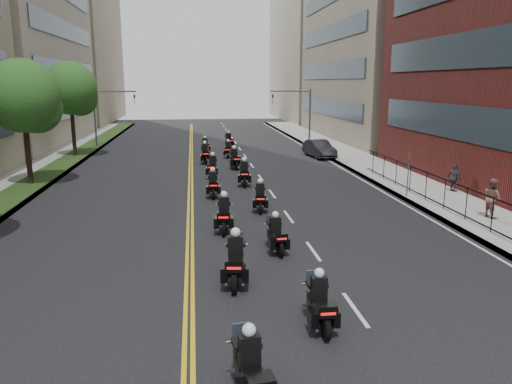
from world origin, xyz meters
The scene contains 26 objects.
sidewalk_right centered at (12.00, 25.00, 0.07)m, with size 4.00×90.00×0.15m, color gray.
sidewalk_left centered at (-12.00, 25.00, 0.07)m, with size 4.00×90.00×0.15m, color gray.
grass_strip centered at (-11.20, 25.00, 0.17)m, with size 2.00×90.00×0.04m, color #1D3814.
building_right_tan centered at (21.48, 48.00, 15.00)m, with size 15.11×28.00×30.00m.
building_right_far centered at (21.50, 78.00, 13.00)m, with size 15.00×28.00×26.00m, color #AFA78D.
building_left_far centered at (-22.00, 78.00, 13.00)m, with size 16.00×28.00×26.00m, color gray.
iron_fence centered at (11.00, 12.00, 0.90)m, with size 0.05×28.00×1.50m.
traffic_signal_right centered at (9.54, 42.00, 3.70)m, with size 4.09×0.20×5.60m.
traffic_signal_left centered at (-9.54, 42.00, 3.70)m, with size 4.09×0.20×5.60m.
motorcycle_0 centered at (-0.19, 1.25, 0.65)m, with size 0.67×2.22×1.64m.
motorcycle_1 centered at (1.94, 4.14, 0.62)m, with size 0.49×2.14×1.58m.
motorcycle_2 centered at (0.01, 7.27, 0.71)m, with size 0.73×2.45×1.81m.
motorcycle_3 centered at (1.79, 10.14, 0.61)m, with size 0.56×2.09×1.54m.
motorcycle_4 centered at (0.02, 13.04, 0.69)m, with size 0.64×2.36×1.74m.
motorcycle_5 centered at (2.01, 16.30, 0.64)m, with size 0.63×2.18×1.61m.
motorcycle_6 centered at (-0.19, 19.69, 0.66)m, with size 0.52×2.25×1.66m.
motorcycle_7 centered at (1.86, 22.63, 0.69)m, with size 0.62×2.37×1.75m.
motorcycle_8 centered at (0.02, 25.48, 0.67)m, with size 0.68×2.31×1.71m.
motorcycle_9 centered at (1.76, 28.75, 0.68)m, with size 0.65×2.33×1.72m.
motorcycle_10 centered at (-0.33, 31.54, 0.70)m, with size 0.60×2.42×1.78m.
motorcycle_11 centered at (1.70, 34.44, 0.61)m, with size 0.62×2.10×1.55m.
motorcycle_12 centered at (-0.16, 37.25, 0.62)m, with size 0.63×2.12×1.57m.
motorcycle_13 centered at (2.18, 40.36, 0.68)m, with size 0.65×2.32×1.71m.
parked_sedan centered at (9.40, 33.62, 0.73)m, with size 1.55×4.44×1.46m, color black.
pedestrian_b centered at (12.38, 13.23, 1.06)m, with size 0.89×0.69×1.82m, color brown.
pedestrian_c centered at (13.50, 18.70, 0.94)m, with size 0.92×0.38×1.57m, color #3C3D43.
Camera 1 is at (-1.20, -7.57, 6.27)m, focal length 35.00 mm.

